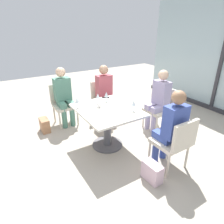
{
  "coord_description": "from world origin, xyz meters",
  "views": [
    {
      "loc": [
        2.66,
        -1.54,
        2.07
      ],
      "look_at": [
        0.0,
        0.1,
        0.65
      ],
      "focal_mm": 31.33,
      "sensor_mm": 36.0,
      "label": 1
    }
  ],
  "objects_px": {
    "chair_side_end": "(63,101)",
    "person_far_left": "(105,91)",
    "chair_far_right": "(175,141)",
    "chair_near_window": "(162,106)",
    "person_near_window": "(159,98)",
    "wine_glass_1": "(77,100)",
    "person_far_right": "(171,126)",
    "wine_glass_0": "(106,95)",
    "cell_phone_on_table": "(106,98)",
    "handbag_0": "(152,172)",
    "person_side_end": "(64,94)",
    "chair_far_left": "(103,98)",
    "wine_glass_2": "(134,103)",
    "coffee_cup": "(99,105)",
    "wine_glass_3": "(98,96)",
    "handbag_1": "(45,125)",
    "dining_table_main": "(107,119)"
  },
  "relations": [
    {
      "from": "chair_far_left",
      "to": "wine_glass_2",
      "type": "height_order",
      "value": "wine_glass_2"
    },
    {
      "from": "dining_table_main",
      "to": "wine_glass_1",
      "type": "height_order",
      "value": "wine_glass_1"
    },
    {
      "from": "chair_far_left",
      "to": "person_near_window",
      "type": "height_order",
      "value": "person_near_window"
    },
    {
      "from": "handbag_1",
      "to": "chair_side_end",
      "type": "bearing_deg",
      "value": 112.59
    },
    {
      "from": "chair_far_left",
      "to": "person_far_left",
      "type": "relative_size",
      "value": 0.69
    },
    {
      "from": "person_far_left",
      "to": "handbag_0",
      "type": "distance_m",
      "value": 2.19
    },
    {
      "from": "person_far_right",
      "to": "wine_glass_0",
      "type": "height_order",
      "value": "person_far_right"
    },
    {
      "from": "person_far_right",
      "to": "person_side_end",
      "type": "xyz_separation_m",
      "value": [
        -2.2,
        -0.87,
        0.0
      ]
    },
    {
      "from": "dining_table_main",
      "to": "chair_far_left",
      "type": "distance_m",
      "value": 1.2
    },
    {
      "from": "wine_glass_3",
      "to": "cell_phone_on_table",
      "type": "height_order",
      "value": "wine_glass_3"
    },
    {
      "from": "chair_far_left",
      "to": "dining_table_main",
      "type": "bearing_deg",
      "value": -25.88
    },
    {
      "from": "person_side_end",
      "to": "person_far_left",
      "type": "xyz_separation_m",
      "value": [
        0.26,
        0.87,
        0.0
      ]
    },
    {
      "from": "person_side_end",
      "to": "handbag_0",
      "type": "relative_size",
      "value": 4.2
    },
    {
      "from": "handbag_0",
      "to": "cell_phone_on_table",
      "type": "bearing_deg",
      "value": 171.86
    },
    {
      "from": "chair_side_end",
      "to": "person_far_left",
      "type": "distance_m",
      "value": 0.97
    },
    {
      "from": "person_side_end",
      "to": "wine_glass_1",
      "type": "distance_m",
      "value": 0.92
    },
    {
      "from": "dining_table_main",
      "to": "coffee_cup",
      "type": "bearing_deg",
      "value": -153.14
    },
    {
      "from": "person_near_window",
      "to": "person_side_end",
      "type": "bearing_deg",
      "value": -128.28
    },
    {
      "from": "person_near_window",
      "to": "wine_glass_1",
      "type": "bearing_deg",
      "value": -101.53
    },
    {
      "from": "cell_phone_on_table",
      "to": "handbag_0",
      "type": "height_order",
      "value": "cell_phone_on_table"
    },
    {
      "from": "dining_table_main",
      "to": "person_far_right",
      "type": "relative_size",
      "value": 0.91
    },
    {
      "from": "chair_near_window",
      "to": "wine_glass_3",
      "type": "xyz_separation_m",
      "value": [
        -0.33,
        -1.32,
        0.37
      ]
    },
    {
      "from": "chair_far_right",
      "to": "person_far_left",
      "type": "bearing_deg",
      "value": -180.0
    },
    {
      "from": "wine_glass_1",
      "to": "wine_glass_3",
      "type": "distance_m",
      "value": 0.4
    },
    {
      "from": "handbag_1",
      "to": "person_near_window",
      "type": "bearing_deg",
      "value": 61.68
    },
    {
      "from": "person_side_end",
      "to": "coffee_cup",
      "type": "height_order",
      "value": "person_side_end"
    },
    {
      "from": "chair_near_window",
      "to": "handbag_1",
      "type": "bearing_deg",
      "value": -117.64
    },
    {
      "from": "wine_glass_3",
      "to": "handbag_0",
      "type": "xyz_separation_m",
      "value": [
        1.44,
        0.09,
        -0.72
      ]
    },
    {
      "from": "person_far_right",
      "to": "handbag_0",
      "type": "bearing_deg",
      "value": -72.47
    },
    {
      "from": "wine_glass_3",
      "to": "wine_glass_1",
      "type": "bearing_deg",
      "value": -89.86
    },
    {
      "from": "chair_near_window",
      "to": "wine_glass_1",
      "type": "distance_m",
      "value": 1.79
    },
    {
      "from": "wine_glass_2",
      "to": "handbag_0",
      "type": "distance_m",
      "value": 1.11
    },
    {
      "from": "person_near_window",
      "to": "chair_far_left",
      "type": "bearing_deg",
      "value": -147.49
    },
    {
      "from": "wine_glass_1",
      "to": "wine_glass_3",
      "type": "relative_size",
      "value": 1.0
    },
    {
      "from": "person_far_right",
      "to": "wine_glass_0",
      "type": "xyz_separation_m",
      "value": [
        -1.3,
        -0.35,
        0.16
      ]
    },
    {
      "from": "handbag_0",
      "to": "wine_glass_0",
      "type": "bearing_deg",
      "value": 174.5
    },
    {
      "from": "handbag_1",
      "to": "person_far_left",
      "type": "bearing_deg",
      "value": 83.62
    },
    {
      "from": "chair_far_right",
      "to": "wine_glass_0",
      "type": "bearing_deg",
      "value": -166.15
    },
    {
      "from": "person_side_end",
      "to": "wine_glass_0",
      "type": "xyz_separation_m",
      "value": [
        0.91,
        0.53,
        0.16
      ]
    },
    {
      "from": "person_side_end",
      "to": "wine_glass_2",
      "type": "height_order",
      "value": "person_side_end"
    },
    {
      "from": "dining_table_main",
      "to": "person_side_end",
      "type": "distance_m",
      "value": 1.29
    },
    {
      "from": "chair_near_window",
      "to": "cell_phone_on_table",
      "type": "xyz_separation_m",
      "value": [
        -0.5,
        -1.06,
        0.24
      ]
    },
    {
      "from": "chair_far_right",
      "to": "chair_far_left",
      "type": "distance_m",
      "value": 2.16
    },
    {
      "from": "chair_far_right",
      "to": "person_near_window",
      "type": "height_order",
      "value": "person_near_window"
    },
    {
      "from": "person_side_end",
      "to": "cell_phone_on_table",
      "type": "distance_m",
      "value": 0.95
    },
    {
      "from": "person_far_right",
      "to": "wine_glass_0",
      "type": "bearing_deg",
      "value": -165.03
    },
    {
      "from": "wine_glass_0",
      "to": "wine_glass_1",
      "type": "xyz_separation_m",
      "value": [
        -0.0,
        -0.58,
        0.0
      ]
    },
    {
      "from": "chair_far_right",
      "to": "chair_near_window",
      "type": "xyz_separation_m",
      "value": [
        -1.08,
        0.8,
        0.0
      ]
    },
    {
      "from": "chair_far_right",
      "to": "person_near_window",
      "type": "bearing_deg",
      "value": 147.49
    },
    {
      "from": "chair_far_right",
      "to": "chair_side_end",
      "type": "height_order",
      "value": "same"
    }
  ]
}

